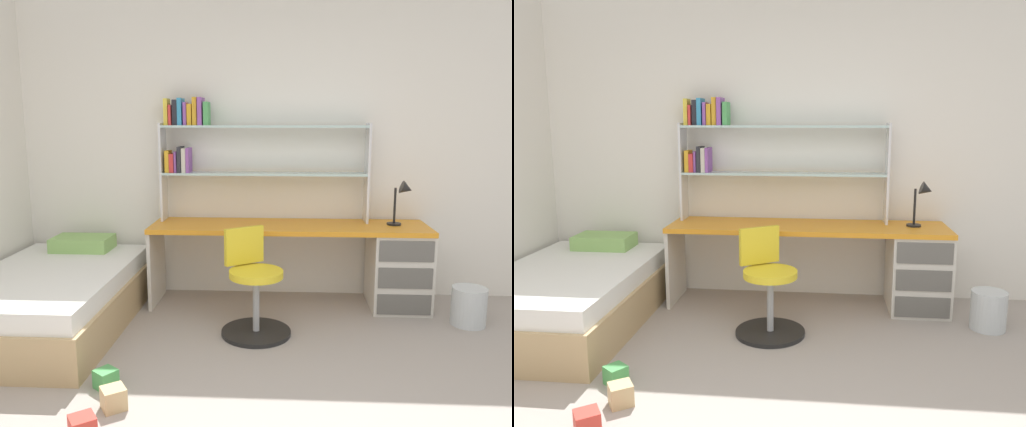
% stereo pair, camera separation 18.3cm
% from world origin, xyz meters
% --- Properties ---
extents(room_shell, '(5.84, 6.27, 2.69)m').
position_xyz_m(room_shell, '(-1.27, 1.28, 1.35)').
color(room_shell, white).
rests_on(room_shell, ground_plane).
extents(desk, '(2.34, 0.58, 0.70)m').
position_xyz_m(desk, '(0.62, 2.32, 0.41)').
color(desk, orange).
rests_on(desk, ground_plane).
extents(bookshelf_hutch, '(1.80, 0.22, 1.07)m').
position_xyz_m(bookshelf_hutch, '(-0.52, 2.49, 1.35)').
color(bookshelf_hutch, silver).
rests_on(bookshelf_hutch, desk).
extents(desk_lamp, '(0.20, 0.17, 0.38)m').
position_xyz_m(desk_lamp, '(0.93, 2.32, 0.96)').
color(desk_lamp, black).
rests_on(desk_lamp, desk).
extents(swivel_chair, '(0.52, 0.52, 0.78)m').
position_xyz_m(swivel_chair, '(-0.28, 1.68, 0.31)').
color(swivel_chair, black).
rests_on(swivel_chair, ground_plane).
extents(bed_platform, '(1.13, 1.81, 0.57)m').
position_xyz_m(bed_platform, '(-1.83, 1.72, 0.23)').
color(bed_platform, tan).
rests_on(bed_platform, ground_plane).
extents(waste_bin, '(0.27, 0.27, 0.30)m').
position_xyz_m(waste_bin, '(1.39, 1.94, 0.15)').
color(waste_bin, silver).
rests_on(waste_bin, ground_plane).
extents(toy_block_natural_0, '(0.17, 0.17, 0.12)m').
position_xyz_m(toy_block_natural_0, '(-0.99, 0.60, 0.06)').
color(toy_block_natural_0, tan).
rests_on(toy_block_natural_0, ground_plane).
extents(toy_block_green_1, '(0.16, 0.16, 0.11)m').
position_xyz_m(toy_block_green_1, '(-1.11, 0.82, 0.06)').
color(toy_block_green_1, '#479E51').
rests_on(toy_block_green_1, ground_plane).
extents(toy_block_red_2, '(0.17, 0.17, 0.12)m').
position_xyz_m(toy_block_red_2, '(-1.05, 0.33, 0.06)').
color(toy_block_red_2, red).
rests_on(toy_block_red_2, ground_plane).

